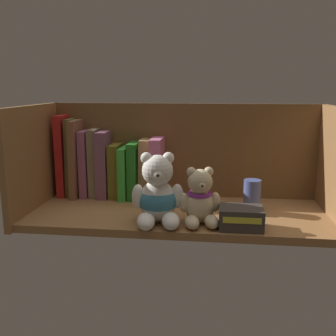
{
  "coord_description": "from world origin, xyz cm",
  "views": [
    {
      "loc": [
        9.51,
        -100.58,
        35.39
      ],
      "look_at": [
        -2.79,
        0.0,
        13.92
      ],
      "focal_mm": 41.89,
      "sensor_mm": 36.0,
      "label": 1
    }
  ],
  "objects_px": {
    "book_4": "(96,162)",
    "book_5": "(106,163)",
    "pillar_candle": "(252,196)",
    "book_8": "(135,169)",
    "book_2": "(79,158)",
    "book_9": "(147,168)",
    "book_10": "(159,167)",
    "teddy_bear_smaller": "(200,200)",
    "teddy_bear_larger": "(158,196)",
    "book_1": "(72,157)",
    "small_product_box": "(241,218)",
    "book_6": "(117,170)",
    "book_7": "(126,171)",
    "book_3": "(87,163)",
    "book_0": "(65,155)"
  },
  "relations": [
    {
      "from": "book_0",
      "to": "book_9",
      "type": "height_order",
      "value": "book_0"
    },
    {
      "from": "book_4",
      "to": "book_5",
      "type": "relative_size",
      "value": 1.03
    },
    {
      "from": "book_6",
      "to": "teddy_bear_smaller",
      "type": "distance_m",
      "value": 0.34
    },
    {
      "from": "book_2",
      "to": "teddy_bear_smaller",
      "type": "relative_size",
      "value": 1.66
    },
    {
      "from": "teddy_bear_larger",
      "to": "book_8",
      "type": "bearing_deg",
      "value": 114.24
    },
    {
      "from": "teddy_bear_smaller",
      "to": "book_2",
      "type": "bearing_deg",
      "value": 149.85
    },
    {
      "from": "book_4",
      "to": "book_0",
      "type": "bearing_deg",
      "value": 180.0
    },
    {
      "from": "book_2",
      "to": "small_product_box",
      "type": "xyz_separation_m",
      "value": [
        0.48,
        -0.24,
        -0.09
      ]
    },
    {
      "from": "teddy_bear_larger",
      "to": "book_1",
      "type": "bearing_deg",
      "value": 142.79
    },
    {
      "from": "book_3",
      "to": "teddy_bear_smaller",
      "type": "height_order",
      "value": "book_3"
    },
    {
      "from": "book_5",
      "to": "book_10",
      "type": "relative_size",
      "value": 1.09
    },
    {
      "from": "book_1",
      "to": "book_4",
      "type": "xyz_separation_m",
      "value": [
        0.07,
        0.0,
        -0.01
      ]
    },
    {
      "from": "book_7",
      "to": "book_10",
      "type": "xyz_separation_m",
      "value": [
        0.1,
        0.0,
        0.01
      ]
    },
    {
      "from": "book_7",
      "to": "book_9",
      "type": "relative_size",
      "value": 0.87
    },
    {
      "from": "small_product_box",
      "to": "book_10",
      "type": "bearing_deg",
      "value": 133.84
    },
    {
      "from": "book_9",
      "to": "pillar_candle",
      "type": "xyz_separation_m",
      "value": [
        0.31,
        -0.11,
        -0.05
      ]
    },
    {
      "from": "small_product_box",
      "to": "book_3",
      "type": "bearing_deg",
      "value": 152.02
    },
    {
      "from": "book_5",
      "to": "small_product_box",
      "type": "xyz_separation_m",
      "value": [
        0.4,
        -0.24,
        -0.07
      ]
    },
    {
      "from": "small_product_box",
      "to": "pillar_candle",
      "type": "bearing_deg",
      "value": 75.0
    },
    {
      "from": "book_5",
      "to": "book_8",
      "type": "bearing_deg",
      "value": 0.0
    },
    {
      "from": "book_5",
      "to": "book_8",
      "type": "height_order",
      "value": "book_5"
    },
    {
      "from": "book_5",
      "to": "teddy_bear_larger",
      "type": "relative_size",
      "value": 1.14
    },
    {
      "from": "book_1",
      "to": "book_6",
      "type": "xyz_separation_m",
      "value": [
        0.14,
        0.0,
        -0.04
      ]
    },
    {
      "from": "book_2",
      "to": "small_product_box",
      "type": "relative_size",
      "value": 2.25
    },
    {
      "from": "book_6",
      "to": "book_8",
      "type": "distance_m",
      "value": 0.06
    },
    {
      "from": "book_1",
      "to": "book_2",
      "type": "height_order",
      "value": "book_1"
    },
    {
      "from": "teddy_bear_smaller",
      "to": "book_0",
      "type": "bearing_deg",
      "value": 152.57
    },
    {
      "from": "book_5",
      "to": "book_9",
      "type": "height_order",
      "value": "book_5"
    },
    {
      "from": "book_4",
      "to": "book_9",
      "type": "distance_m",
      "value": 0.16
    },
    {
      "from": "book_9",
      "to": "teddy_bear_smaller",
      "type": "bearing_deg",
      "value": -52.31
    },
    {
      "from": "teddy_bear_larger",
      "to": "teddy_bear_smaller",
      "type": "height_order",
      "value": "teddy_bear_larger"
    },
    {
      "from": "book_9",
      "to": "book_10",
      "type": "relative_size",
      "value": 0.97
    },
    {
      "from": "pillar_candle",
      "to": "book_1",
      "type": "bearing_deg",
      "value": 168.91
    },
    {
      "from": "book_4",
      "to": "pillar_candle",
      "type": "xyz_separation_m",
      "value": [
        0.46,
        -0.11,
        -0.06
      ]
    },
    {
      "from": "book_8",
      "to": "teddy_bear_larger",
      "type": "height_order",
      "value": "teddy_bear_larger"
    },
    {
      "from": "book_9",
      "to": "teddy_bear_smaller",
      "type": "distance_m",
      "value": 0.28
    },
    {
      "from": "teddy_bear_smaller",
      "to": "small_product_box",
      "type": "relative_size",
      "value": 1.36
    },
    {
      "from": "book_4",
      "to": "book_6",
      "type": "bearing_deg",
      "value": 0.0
    },
    {
      "from": "book_8",
      "to": "book_0",
      "type": "bearing_deg",
      "value": 180.0
    },
    {
      "from": "book_0",
      "to": "pillar_candle",
      "type": "distance_m",
      "value": 0.58
    },
    {
      "from": "book_9",
      "to": "book_10",
      "type": "bearing_deg",
      "value": 0.0
    },
    {
      "from": "book_1",
      "to": "book_5",
      "type": "bearing_deg",
      "value": 0.0
    },
    {
      "from": "book_10",
      "to": "small_product_box",
      "type": "bearing_deg",
      "value": -46.16
    },
    {
      "from": "pillar_candle",
      "to": "book_8",
      "type": "bearing_deg",
      "value": 162.82
    },
    {
      "from": "book_0",
      "to": "book_10",
      "type": "distance_m",
      "value": 0.29
    },
    {
      "from": "book_5",
      "to": "small_product_box",
      "type": "bearing_deg",
      "value": -31.35
    },
    {
      "from": "book_2",
      "to": "pillar_candle",
      "type": "bearing_deg",
      "value": -11.54
    },
    {
      "from": "book_2",
      "to": "book_10",
      "type": "distance_m",
      "value": 0.25
    },
    {
      "from": "book_8",
      "to": "teddy_bear_larger",
      "type": "bearing_deg",
      "value": -65.76
    },
    {
      "from": "book_1",
      "to": "small_product_box",
      "type": "distance_m",
      "value": 0.56
    }
  ]
}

